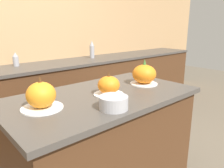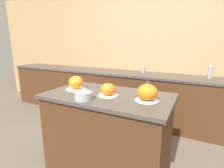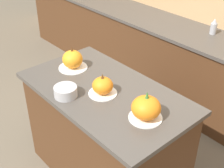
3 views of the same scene
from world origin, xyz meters
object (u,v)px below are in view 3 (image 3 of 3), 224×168
bottle_short (214,27)px  mixing_bowl (66,92)px  pumpkin_cake_right (146,108)px  pumpkin_cake_center (103,86)px  pumpkin_cake_left (73,60)px

bottle_short → mixing_bowl: size_ratio=0.96×
pumpkin_cake_right → bottle_short: bearing=108.2°
pumpkin_cake_center → mixing_bowl: size_ratio=1.26×
mixing_bowl → pumpkin_cake_center: bearing=55.1°
pumpkin_cake_right → bottle_short: pumpkin_cake_right is taller
bottle_short → pumpkin_cake_center: bearing=-86.4°
pumpkin_cake_left → mixing_bowl: 0.41m
pumpkin_cake_center → pumpkin_cake_right: bearing=3.7°
mixing_bowl → pumpkin_cake_left: bearing=137.5°
pumpkin_cake_right → mixing_bowl: 0.60m
pumpkin_cake_right → mixing_bowl: size_ratio=1.33×
pumpkin_cake_left → bottle_short: size_ratio=1.49×
pumpkin_cake_right → bottle_short: size_ratio=1.38×
pumpkin_cake_left → pumpkin_cake_center: (0.45, -0.06, -0.01)m
pumpkin_cake_center → bottle_short: (-0.10, 1.54, 0.02)m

